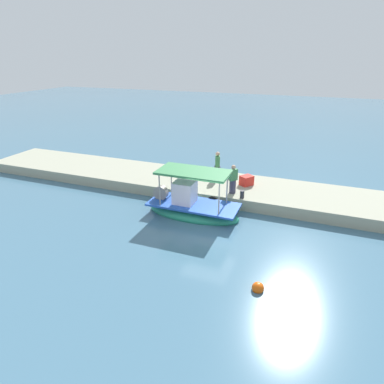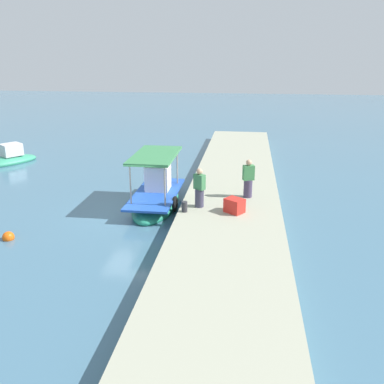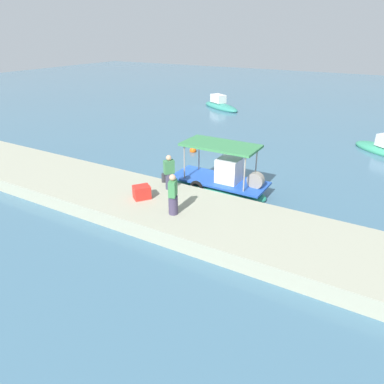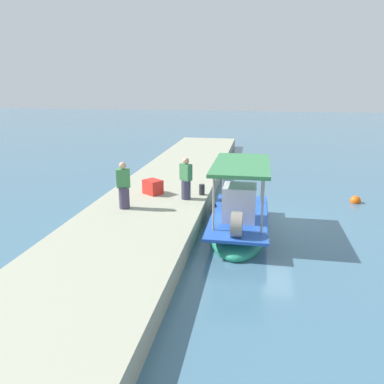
% 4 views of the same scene
% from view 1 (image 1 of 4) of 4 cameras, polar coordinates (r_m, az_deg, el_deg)
% --- Properties ---
extents(ground_plane, '(120.00, 120.00, 0.00)m').
position_cam_1_polar(ground_plane, '(17.07, 3.07, -5.88)').
color(ground_plane, '#426A83').
extents(dock_quay, '(36.00, 4.32, 0.67)m').
position_cam_1_polar(dock_quay, '(20.82, 6.93, 0.50)').
color(dock_quay, '#A0A18A').
rests_on(dock_quay, ground_plane).
extents(main_fishing_boat, '(5.11, 2.13, 2.90)m').
position_cam_1_polar(main_fishing_boat, '(17.99, 0.01, -2.60)').
color(main_fishing_boat, '#258B6B').
rests_on(main_fishing_boat, ground_plane).
extents(fisherman_near_bollard, '(0.53, 0.54, 1.70)m').
position_cam_1_polar(fisherman_near_bollard, '(19.13, 7.07, 2.00)').
color(fisherman_near_bollard, '#3A3950').
rests_on(fisherman_near_bollard, dock_quay).
extents(fisherman_by_crate, '(0.50, 0.56, 1.76)m').
position_cam_1_polar(fisherman_by_crate, '(21.37, 4.41, 4.44)').
color(fisherman_by_crate, '#403853').
rests_on(fisherman_by_crate, dock_quay).
extents(mooring_bollard, '(0.24, 0.24, 0.44)m').
position_cam_1_polar(mooring_bollard, '(18.70, 8.65, -0.40)').
color(mooring_bollard, '#2D2D33').
rests_on(mooring_bollard, dock_quay).
extents(cargo_crate, '(0.90, 0.93, 0.60)m').
position_cam_1_polar(cargo_crate, '(20.59, 9.39, 1.99)').
color(cargo_crate, red).
rests_on(cargo_crate, dock_quay).
extents(marker_buoy, '(0.46, 0.46, 0.46)m').
position_cam_1_polar(marker_buoy, '(13.08, 11.31, -15.95)').
color(marker_buoy, '#EB5910').
rests_on(marker_buoy, ground_plane).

